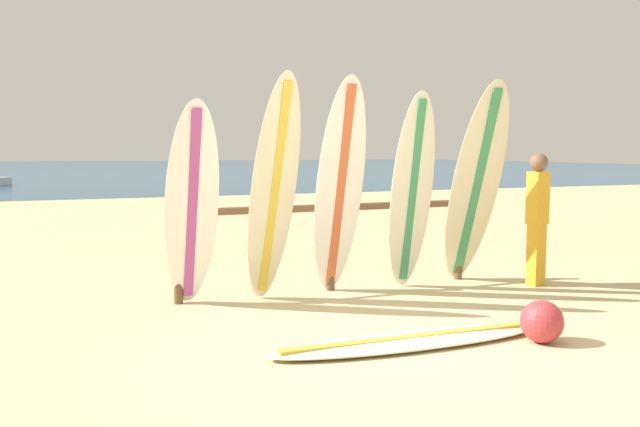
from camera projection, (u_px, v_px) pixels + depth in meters
ground_plane at (401, 357)px, 4.98m from camera, size 120.00×120.00×0.00m
ocean_water at (71, 168)px, 58.26m from camera, size 120.00×80.00×0.01m
surfboard_rack at (331, 226)px, 7.29m from camera, size 3.43×0.09×1.07m
surfboard_leaning_far_left at (192, 206)px, 6.37m from camera, size 0.53×0.78×2.01m
surfboard_leaning_left at (274, 191)px, 6.55m from camera, size 0.54×0.84×2.28m
surfboard_leaning_center_left at (340, 188)px, 6.97m from camera, size 0.56×0.75×2.29m
surfboard_leaning_center at (412, 192)px, 7.24m from camera, size 0.56×0.66×2.17m
surfboard_leaning_center_right at (476, 186)px, 7.47m from camera, size 0.75×1.14×2.29m
surfboard_lying_on_sand at (411, 341)px, 5.28m from camera, size 2.39×0.55×0.08m
beachgoer_standing at (537, 213)px, 7.55m from camera, size 0.27×0.22×1.50m
beach_ball at (542, 322)px, 5.33m from camera, size 0.34×0.34×0.34m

